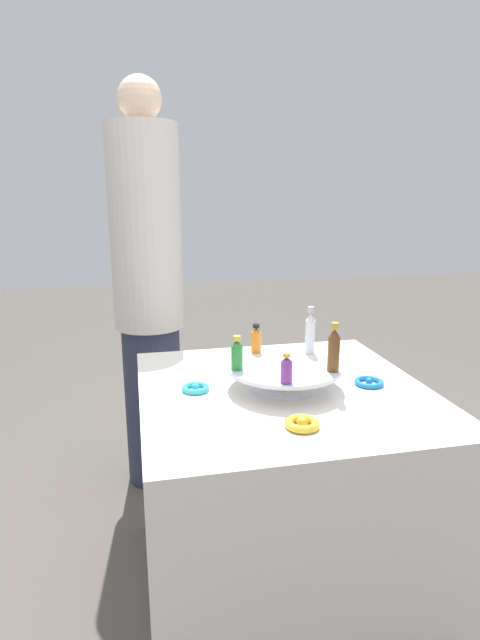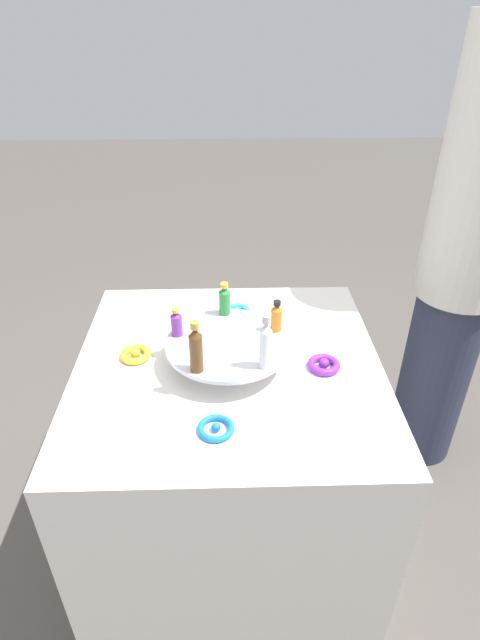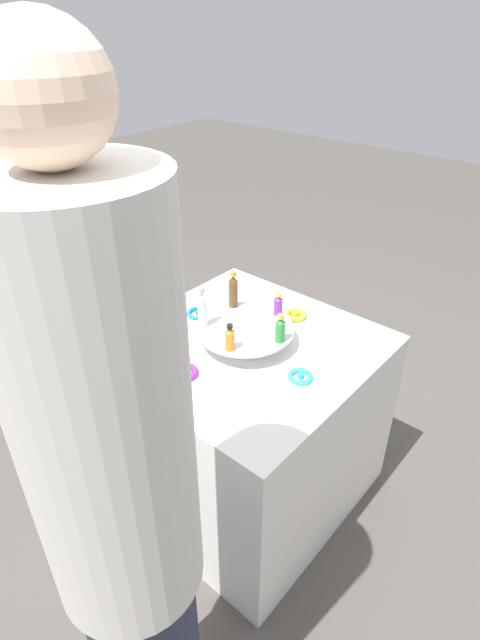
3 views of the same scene
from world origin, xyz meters
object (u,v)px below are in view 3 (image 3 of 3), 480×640
Objects in this scene: bottle_orange at (230,338)px; ribbon_bow_gold at (295,315)px; bottle_brown at (233,290)px; display_stand at (245,332)px; bottle_green at (280,329)px; bottle_clear at (202,308)px; ribbon_bow_blue at (198,313)px; ribbon_bow_purple at (185,372)px; bottle_purple at (278,305)px; ribbon_bow_teal at (300,376)px; person_figure at (125,524)px.

ribbon_bow_gold is (0.02, -0.40, -0.11)m from bottle_orange.
display_stand is at bearing 147.22° from bottle_brown.
bottle_green reaches higher than ribbon_bow_gold.
bottle_brown is 0.17m from bottle_clear.
ribbon_bow_blue is (0.32, -0.17, -0.11)m from bottle_orange.
bottle_brown is at bearing -75.17° from ribbon_bow_purple.
bottle_purple is 0.90× the size of bottle_orange.
ribbon_bow_teal is at bearing -153.73° from bottle_orange.
ribbon_bow_purple is at bearing 104.83° from bottle_brown.
bottle_clear reaches higher than ribbon_bow_teal.
ribbon_bow_purple is 1.10× the size of ribbon_bow_teal.
display_stand is 0.16m from bottle_green.
bottle_brown reaches higher than ribbon_bow_blue.
bottle_purple is 0.17m from bottle_brown.
display_stand is 3.40× the size of bottle_green.
bottle_purple is 0.96× the size of ribbon_bow_blue.
person_figure is (-0.37, 0.80, 0.11)m from display_stand.
bottle_green is 1.07× the size of bottle_orange.
ribbon_bow_gold is (0.01, -0.12, -0.10)m from bottle_purple.
ribbon_bow_blue is at bearing -6.90° from display_stand.
ribbon_bow_purple is at bearing 38.10° from ribbon_bow_teal.
display_stand is 3.91× the size of ribbon_bow_gold.
bottle_green is 0.17m from ribbon_bow_teal.
bottle_orange is 1.07× the size of ribbon_bow_gold.
ribbon_bow_blue is at bearing -39.49° from bottle_clear.
bottle_clear reaches higher than ribbon_bow_gold.
bottle_clear is (-0.01, 0.17, 0.00)m from bottle_brown.
bottle_clear is at bearing 21.22° from bottle_green.
bottle_green reaches higher than ribbon_bow_blue.
bottle_clear is 0.41m from ribbon_bow_teal.
bottle_brown reaches higher than display_stand.
bottle_clear is (0.15, 0.23, 0.03)m from bottle_purple.
bottle_purple is at bearing 92.49° from ribbon_bow_gold.
ribbon_bow_gold is at bearing -112.15° from bottle_clear.
ribbon_bow_purple is 0.68m from person_figure.
bottle_purple is 0.28m from bottle_orange.
bottle_purple is at bearing -158.78° from bottle_brown.
bottle_orange reaches higher than display_stand.
ribbon_bow_blue is 0.53m from ribbon_bow_teal.
ribbon_bow_teal is (-0.38, -0.06, -0.13)m from bottle_clear.
bottle_purple is 0.05× the size of person_figure.
bottle_brown is 0.08× the size of person_figure.
ribbon_bow_gold is at bearing -96.90° from display_stand.
ribbon_bow_teal is (-0.26, 0.03, -0.04)m from display_stand.
bottle_orange is at bearing 165.22° from bottle_clear.
bottle_green is 0.28m from bottle_brown.
bottle_green is 1.19× the size of bottle_purple.
bottle_green is at bearing 165.22° from bottle_brown.
bottle_clear is (0.11, 0.09, 0.09)m from display_stand.
bottle_clear is at bearing 57.22° from bottle_purple.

